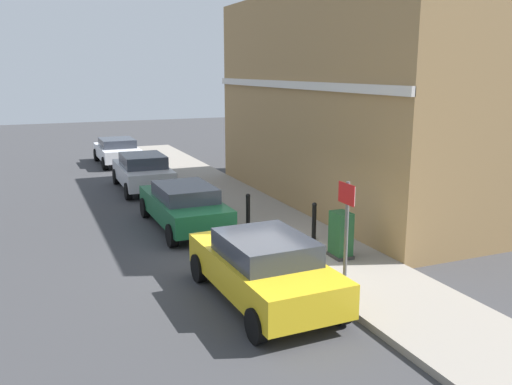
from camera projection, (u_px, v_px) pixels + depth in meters
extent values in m
plane|color=#38383A|center=(249.00, 262.00, 13.59)|extent=(80.00, 80.00, 0.00)
cube|color=gray|center=(235.00, 200.00, 19.69)|extent=(2.54, 30.00, 0.15)
cube|color=#9E7A4C|center=(375.00, 101.00, 19.13)|extent=(6.73, 12.55, 7.25)
cube|color=silver|center=(288.00, 85.00, 17.70)|extent=(0.12, 12.55, 0.24)
cube|color=gold|center=(263.00, 271.00, 11.15)|extent=(1.92, 4.26, 0.66)
cube|color=#2D333D|center=(265.00, 247.00, 10.93)|extent=(1.65, 2.07, 0.47)
cylinder|color=black|center=(199.00, 268.00, 12.25)|extent=(0.24, 0.65, 0.64)
cylinder|color=black|center=(267.00, 257.00, 12.95)|extent=(0.24, 0.65, 0.64)
cylinder|color=black|center=(257.00, 325.00, 9.50)|extent=(0.24, 0.65, 0.64)
cylinder|color=black|center=(339.00, 308.00, 10.19)|extent=(0.24, 0.65, 0.64)
cube|color=#195933|center=(184.00, 207.00, 16.38)|extent=(1.78, 4.43, 0.62)
cube|color=#2D333D|center=(185.00, 192.00, 16.10)|extent=(1.55, 2.18, 0.43)
cylinder|color=black|center=(145.00, 208.00, 17.61)|extent=(0.23, 0.64, 0.64)
cylinder|color=black|center=(193.00, 203.00, 18.25)|extent=(0.23, 0.64, 0.64)
cylinder|color=black|center=(172.00, 235.00, 14.65)|extent=(0.23, 0.64, 0.64)
cylinder|color=black|center=(229.00, 229.00, 15.29)|extent=(0.23, 0.64, 0.64)
cube|color=#B7B7BC|center=(143.00, 174.00, 21.57)|extent=(1.83, 4.18, 0.66)
cube|color=#2D333D|center=(143.00, 161.00, 21.29)|extent=(1.59, 2.12, 0.49)
cylinder|color=black|center=(116.00, 177.00, 22.71)|extent=(0.23, 0.64, 0.64)
cylinder|color=black|center=(156.00, 174.00, 23.33)|extent=(0.23, 0.64, 0.64)
cylinder|color=black|center=(128.00, 191.00, 19.95)|extent=(0.23, 0.64, 0.64)
cylinder|color=black|center=(173.00, 188.00, 20.57)|extent=(0.23, 0.64, 0.64)
cube|color=silver|center=(117.00, 152.00, 27.46)|extent=(1.85, 4.08, 0.59)
cube|color=#2D333D|center=(117.00, 143.00, 27.30)|extent=(1.61, 2.06, 0.42)
cylinder|color=black|center=(96.00, 155.00, 28.52)|extent=(0.23, 0.64, 0.64)
cylinder|color=black|center=(129.00, 153.00, 29.18)|extent=(0.23, 0.64, 0.64)
cylinder|color=black|center=(105.00, 164.00, 25.87)|extent=(0.23, 0.64, 0.64)
cylinder|color=black|center=(141.00, 161.00, 26.53)|extent=(0.23, 0.64, 0.64)
cube|color=#1E4C28|center=(341.00, 235.00, 13.35)|extent=(0.40, 0.55, 1.15)
cube|color=#333333|center=(340.00, 255.00, 13.47)|extent=(0.46, 0.61, 0.08)
cylinder|color=black|center=(314.00, 222.00, 14.79)|extent=(0.12, 0.12, 0.95)
sphere|color=black|center=(314.00, 205.00, 14.68)|extent=(0.14, 0.14, 0.14)
cylinder|color=black|center=(248.00, 212.00, 15.83)|extent=(0.12, 0.12, 0.95)
sphere|color=black|center=(248.00, 196.00, 15.72)|extent=(0.14, 0.14, 0.14)
cylinder|color=#59595B|center=(346.00, 236.00, 11.36)|extent=(0.08, 0.08, 2.30)
cube|color=white|center=(347.00, 194.00, 11.16)|extent=(0.03, 0.56, 0.40)
cube|color=red|center=(346.00, 194.00, 11.15)|extent=(0.01, 0.60, 0.44)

